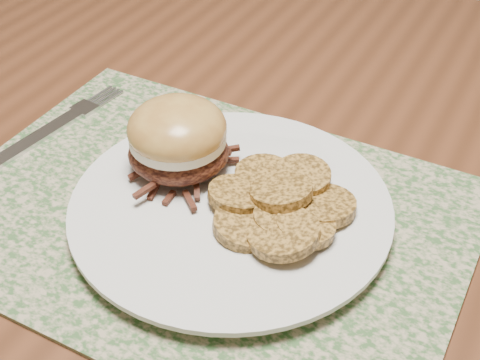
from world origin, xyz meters
name	(u,v)px	position (x,y,z in m)	size (l,w,h in m)	color
dining_table	(379,250)	(0.00, 0.00, 0.67)	(1.50, 0.90, 0.75)	#5B2F1A
placemat	(202,215)	(-0.13, -0.11, 0.75)	(0.45, 0.33, 0.00)	#395E30
dinner_plate	(231,209)	(-0.11, -0.11, 0.76)	(0.26, 0.26, 0.02)	silver
pork_sandwich	(178,139)	(-0.17, -0.09, 0.80)	(0.11, 0.11, 0.07)	black
roasted_potatoes	(281,205)	(-0.07, -0.10, 0.78)	(0.14, 0.15, 0.03)	#A87731
fork	(48,131)	(-0.33, -0.08, 0.76)	(0.04, 0.20, 0.00)	silver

